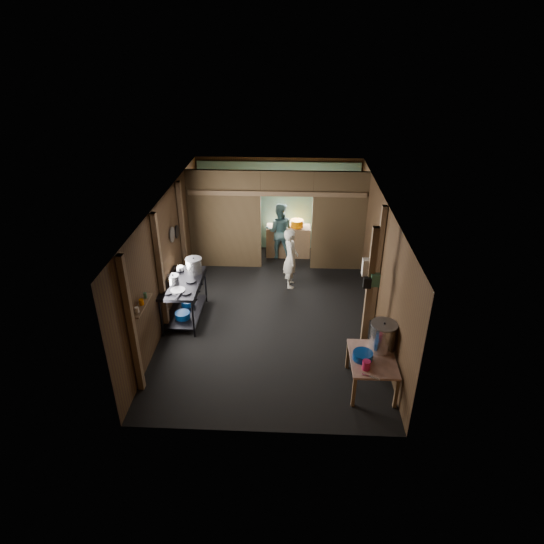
# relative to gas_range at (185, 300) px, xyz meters

# --- Properties ---
(floor) EXTENTS (4.50, 7.00, 0.00)m
(floor) POSITION_rel_gas_range_xyz_m (1.88, 0.35, -0.45)
(floor) COLOR black
(floor) RESTS_ON ground
(ceiling) EXTENTS (4.50, 7.00, 0.00)m
(ceiling) POSITION_rel_gas_range_xyz_m (1.88, 0.35, 2.15)
(ceiling) COLOR #323232
(ceiling) RESTS_ON ground
(wall_back) EXTENTS (4.50, 0.00, 2.60)m
(wall_back) POSITION_rel_gas_range_xyz_m (1.88, 3.85, 0.85)
(wall_back) COLOR #443218
(wall_back) RESTS_ON ground
(wall_front) EXTENTS (4.50, 0.00, 2.60)m
(wall_front) POSITION_rel_gas_range_xyz_m (1.88, -3.15, 0.85)
(wall_front) COLOR #443218
(wall_front) RESTS_ON ground
(wall_left) EXTENTS (0.00, 7.00, 2.60)m
(wall_left) POSITION_rel_gas_range_xyz_m (-0.37, 0.35, 0.85)
(wall_left) COLOR #443218
(wall_left) RESTS_ON ground
(wall_right) EXTENTS (0.00, 7.00, 2.60)m
(wall_right) POSITION_rel_gas_range_xyz_m (4.13, 0.35, 0.85)
(wall_right) COLOR #443218
(wall_right) RESTS_ON ground
(partition_left) EXTENTS (1.85, 0.10, 2.60)m
(partition_left) POSITION_rel_gas_range_xyz_m (0.55, 2.55, 0.85)
(partition_left) COLOR brown
(partition_left) RESTS_ON floor
(partition_right) EXTENTS (1.35, 0.10, 2.60)m
(partition_right) POSITION_rel_gas_range_xyz_m (3.46, 2.55, 0.85)
(partition_right) COLOR brown
(partition_right) RESTS_ON floor
(partition_header) EXTENTS (1.30, 0.10, 0.60)m
(partition_header) POSITION_rel_gas_range_xyz_m (2.13, 2.55, 1.85)
(partition_header) COLOR brown
(partition_header) RESTS_ON wall_back
(turquoise_panel) EXTENTS (4.40, 0.06, 2.50)m
(turquoise_panel) POSITION_rel_gas_range_xyz_m (1.88, 3.79, 0.80)
(turquoise_panel) COLOR #5CA39D
(turquoise_panel) RESTS_ON wall_back
(back_counter) EXTENTS (1.20, 0.50, 0.85)m
(back_counter) POSITION_rel_gas_range_xyz_m (2.18, 3.30, -0.03)
(back_counter) COLOR brown
(back_counter) RESTS_ON floor
(wall_clock) EXTENTS (0.20, 0.03, 0.20)m
(wall_clock) POSITION_rel_gas_range_xyz_m (2.13, 3.75, 1.45)
(wall_clock) COLOR silver
(wall_clock) RESTS_ON wall_back
(post_left_a) EXTENTS (0.10, 0.12, 2.60)m
(post_left_a) POSITION_rel_gas_range_xyz_m (-0.30, -2.25, 0.85)
(post_left_a) COLOR brown
(post_left_a) RESTS_ON floor
(post_left_b) EXTENTS (0.10, 0.12, 2.60)m
(post_left_b) POSITION_rel_gas_range_xyz_m (-0.30, -0.45, 0.85)
(post_left_b) COLOR brown
(post_left_b) RESTS_ON floor
(post_left_c) EXTENTS (0.10, 0.12, 2.60)m
(post_left_c) POSITION_rel_gas_range_xyz_m (-0.30, 1.55, 0.85)
(post_left_c) COLOR brown
(post_left_c) RESTS_ON floor
(post_right) EXTENTS (0.10, 0.12, 2.60)m
(post_right) POSITION_rel_gas_range_xyz_m (4.06, 0.15, 0.85)
(post_right) COLOR brown
(post_right) RESTS_ON floor
(post_free) EXTENTS (0.12, 0.12, 2.60)m
(post_free) POSITION_rel_gas_range_xyz_m (3.73, -0.95, 0.85)
(post_free) COLOR brown
(post_free) RESTS_ON floor
(cross_beam) EXTENTS (4.40, 0.12, 0.12)m
(cross_beam) POSITION_rel_gas_range_xyz_m (1.88, 2.50, 1.60)
(cross_beam) COLOR brown
(cross_beam) RESTS_ON wall_left
(pan_lid_big) EXTENTS (0.03, 0.34, 0.34)m
(pan_lid_big) POSITION_rel_gas_range_xyz_m (-0.33, 0.75, 1.20)
(pan_lid_big) COLOR gray
(pan_lid_big) RESTS_ON wall_left
(pan_lid_small) EXTENTS (0.03, 0.30, 0.30)m
(pan_lid_small) POSITION_rel_gas_range_xyz_m (-0.33, 1.15, 1.10)
(pan_lid_small) COLOR black
(pan_lid_small) RESTS_ON wall_left
(wall_shelf) EXTENTS (0.14, 0.80, 0.03)m
(wall_shelf) POSITION_rel_gas_range_xyz_m (-0.27, -1.75, 0.95)
(wall_shelf) COLOR brown
(wall_shelf) RESTS_ON wall_left
(jar_white) EXTENTS (0.07, 0.07, 0.10)m
(jar_white) POSITION_rel_gas_range_xyz_m (-0.27, -2.00, 1.01)
(jar_white) COLOR silver
(jar_white) RESTS_ON wall_shelf
(jar_yellow) EXTENTS (0.08, 0.08, 0.10)m
(jar_yellow) POSITION_rel_gas_range_xyz_m (-0.27, -1.75, 1.01)
(jar_yellow) COLOR orange
(jar_yellow) RESTS_ON wall_shelf
(jar_green) EXTENTS (0.06, 0.06, 0.10)m
(jar_green) POSITION_rel_gas_range_xyz_m (-0.27, -1.53, 1.01)
(jar_green) COLOR #3B7554
(jar_green) RESTS_ON wall_shelf
(bag_white) EXTENTS (0.22, 0.15, 0.32)m
(bag_white) POSITION_rel_gas_range_xyz_m (3.68, -0.87, 1.33)
(bag_white) COLOR silver
(bag_white) RESTS_ON post_free
(bag_green) EXTENTS (0.16, 0.12, 0.24)m
(bag_green) POSITION_rel_gas_range_xyz_m (3.80, -1.01, 1.15)
(bag_green) COLOR #3B7554
(bag_green) RESTS_ON post_free
(bag_black) EXTENTS (0.14, 0.10, 0.20)m
(bag_black) POSITION_rel_gas_range_xyz_m (3.66, -1.03, 1.10)
(bag_black) COLOR black
(bag_black) RESTS_ON post_free
(gas_range) EXTENTS (0.79, 1.53, 0.90)m
(gas_range) POSITION_rel_gas_range_xyz_m (0.00, 0.00, 0.00)
(gas_range) COLOR black
(gas_range) RESTS_ON floor
(prep_table) EXTENTS (0.77, 1.06, 0.63)m
(prep_table) POSITION_rel_gas_range_xyz_m (3.71, -2.01, -0.14)
(prep_table) COLOR tan
(prep_table) RESTS_ON floor
(stove_pot_large) EXTENTS (0.39, 0.39, 0.36)m
(stove_pot_large) POSITION_rel_gas_range_xyz_m (0.17, 0.43, 0.61)
(stove_pot_large) COLOR silver
(stove_pot_large) RESTS_ON gas_range
(stove_pot_med) EXTENTS (0.32, 0.32, 0.22)m
(stove_pot_med) POSITION_rel_gas_range_xyz_m (-0.17, -0.09, 0.54)
(stove_pot_med) COLOR silver
(stove_pot_med) RESTS_ON gas_range
(stove_saucepan) EXTENTS (0.21, 0.21, 0.10)m
(stove_saucepan) POSITION_rel_gas_range_xyz_m (-0.17, 0.49, 0.50)
(stove_saucepan) COLOR silver
(stove_saucepan) RESTS_ON gas_range
(frying_pan) EXTENTS (0.40, 0.57, 0.07)m
(frying_pan) POSITION_rel_gas_range_xyz_m (0.00, -0.42, 0.48)
(frying_pan) COLOR gray
(frying_pan) RESTS_ON gas_range
(blue_tub_front) EXTENTS (0.32, 0.32, 0.13)m
(blue_tub_front) POSITION_rel_gas_range_xyz_m (0.00, -0.28, -0.21)
(blue_tub_front) COLOR navy
(blue_tub_front) RESTS_ON gas_range
(blue_tub_back) EXTENTS (0.29, 0.29, 0.12)m
(blue_tub_back) POSITION_rel_gas_range_xyz_m (0.00, 0.24, -0.22)
(blue_tub_back) COLOR navy
(blue_tub_back) RESTS_ON gas_range
(stock_pot) EXTENTS (0.54, 0.54, 0.54)m
(stock_pot) POSITION_rel_gas_range_xyz_m (3.90, -1.74, 0.43)
(stock_pot) COLOR silver
(stock_pot) RESTS_ON prep_table
(wash_basin) EXTENTS (0.37, 0.37, 0.13)m
(wash_basin) POSITION_rel_gas_range_xyz_m (3.53, -2.04, 0.24)
(wash_basin) COLOR navy
(wash_basin) RESTS_ON prep_table
(pink_bucket) EXTENTS (0.14, 0.14, 0.16)m
(pink_bucket) POSITION_rel_gas_range_xyz_m (3.55, -2.31, 0.26)
(pink_bucket) COLOR #B71847
(pink_bucket) RESTS_ON prep_table
(knife) EXTENTS (0.29, 0.16, 0.01)m
(knife) POSITION_rel_gas_range_xyz_m (3.61, -2.51, 0.18)
(knife) COLOR silver
(knife) RESTS_ON prep_table
(yellow_tub) EXTENTS (0.35, 0.35, 0.20)m
(yellow_tub) POSITION_rel_gas_range_xyz_m (2.41, 3.30, 0.50)
(yellow_tub) COLOR orange
(yellow_tub) RESTS_ON back_counter
(red_cup) EXTENTS (0.13, 0.13, 0.15)m
(red_cup) POSITION_rel_gas_range_xyz_m (1.84, 3.30, 0.48)
(red_cup) COLOR #B53E33
(red_cup) RESTS_ON back_counter
(cook) EXTENTS (0.40, 0.57, 1.48)m
(cook) POSITION_rel_gas_range_xyz_m (2.26, 1.55, 0.29)
(cook) COLOR silver
(cook) RESTS_ON floor
(worker_back) EXTENTS (0.77, 0.60, 1.55)m
(worker_back) POSITION_rel_gas_range_xyz_m (1.93, 3.18, 0.32)
(worker_back) COLOR slate
(worker_back) RESTS_ON floor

